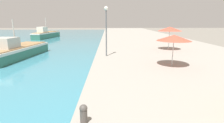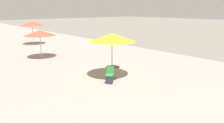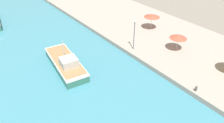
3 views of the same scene
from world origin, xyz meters
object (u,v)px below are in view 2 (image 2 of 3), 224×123
(cafe_chair_left, at_px, (110,78))
(cafe_table, at_px, (113,70))
(cafe_umbrella_striped, at_px, (32,24))
(cafe_umbrella_pink, at_px, (112,37))
(cafe_umbrella_white, at_px, (40,33))

(cafe_chair_left, bearing_deg, cafe_table, -90.00)
(cafe_chair_left, bearing_deg, cafe_umbrella_striped, -43.37)
(cafe_umbrella_striped, distance_m, cafe_chair_left, 16.18)
(cafe_table, bearing_deg, cafe_umbrella_pink, 58.55)
(cafe_umbrella_striped, bearing_deg, cafe_table, -95.23)
(cafe_table, xyz_separation_m, cafe_chair_left, (-0.58, -0.43, -0.21))
(cafe_umbrella_pink, bearing_deg, cafe_umbrella_striped, 85.16)
(cafe_umbrella_white, bearing_deg, cafe_umbrella_striped, 73.14)
(cafe_umbrella_pink, relative_size, cafe_umbrella_striped, 0.98)
(cafe_umbrella_striped, height_order, cafe_chair_left, cafe_umbrella_striped)
(cafe_umbrella_white, height_order, cafe_table, cafe_umbrella_white)
(cafe_umbrella_white, distance_m, cafe_umbrella_striped, 7.79)
(cafe_umbrella_pink, bearing_deg, cafe_umbrella_white, 97.00)
(cafe_umbrella_white, xyz_separation_m, cafe_umbrella_striped, (2.26, 7.45, 0.28))
(cafe_umbrella_pink, bearing_deg, cafe_table, -121.45)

